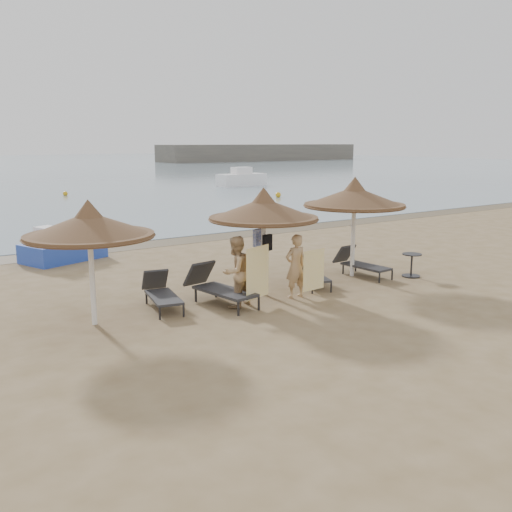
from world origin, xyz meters
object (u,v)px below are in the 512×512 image
Objects in this scene: side_table at (411,266)px; lounger_near_left at (217,286)px; palapa_right at (354,197)px; lounger_far_right at (360,263)px; lounger_near_right at (310,272)px; palapa_left at (89,226)px; palapa_center at (264,210)px; person_right at (296,261)px; pedal_boat at (62,248)px; person_left at (236,266)px; lounger_far_left at (161,292)px.

lounger_near_left is at bearing 172.31° from side_table.
lounger_far_right is at bearing -7.40° from palapa_right.
lounger_near_left is 2.84m from lounger_near_right.
palapa_center is (4.12, -0.07, 0.04)m from palapa_left.
palapa_left is at bearing -6.38° from person_right.
pedal_boat reaches higher than lounger_near_left.
palapa_right is 2.41m from lounger_near_right.
person_right is at bearing -85.72° from pedal_boat.
palapa_center is 1.49× the size of lounger_far_right.
lounger_far_right is at bearing 170.61° from person_left.
lounger_near_left reaches higher than lounger_near_right.
lounger_near_right is 1.82m from lounger_far_right.
pedal_boat is (-3.28, 7.44, -0.48)m from person_right.
palapa_left reaches higher than lounger_far_left.
lounger_far_right is at bearing -162.04° from person_right.
side_table is (8.52, -0.83, -1.72)m from palapa_left.
lounger_near_right is at bearing 7.10° from lounger_far_left.
palapa_right is 1.56× the size of person_right.
person_left is (-4.45, -0.65, 0.58)m from lounger_far_right.
pedal_boat reaches higher than lounger_near_right.
pedal_boat is at bearing 131.97° from palapa_right.
lounger_near_left is 6.97m from pedal_boat.
lounger_far_left is 6.36m from pedal_boat.
person_right is at bearing -8.69° from palapa_left.
palapa_left is at bearing 174.42° from side_table.
palapa_right is (7.24, 0.14, 0.14)m from palapa_left.
person_left is at bearing -170.81° from palapa_right.
lounger_far_right is (3.37, 0.18, -1.71)m from palapa_center.
palapa_center is 1.47× the size of lounger_far_left.
person_left is (-2.64, -0.60, 0.60)m from lounger_near_right.
palapa_center is 3.04m from lounger_far_left.
palapa_left is at bearing 170.10° from lounger_near_left.
lounger_far_left reaches higher than lounger_near_right.
lounger_far_left is 1.01× the size of lounger_far_right.
lounger_near_left is 1.93m from person_right.
person_right is (0.48, -0.63, -1.18)m from palapa_center.
lounger_far_left is at bearing 177.56° from palapa_right.
lounger_far_right reaches higher than lounger_far_left.
palapa_left is 1.50× the size of lounger_near_right.
person_left is 1.05× the size of person_right.
side_table is at bearing -46.04° from lounger_far_right.
person_left is (-1.08, -0.47, -1.13)m from palapa_center.
palapa_left is at bearing -155.41° from lounger_far_left.
palapa_center is at bearing 170.24° from side_table.
person_left is 7.49m from pedal_boat.
palapa_center is 7.55m from pedal_boat.
lounger_near_right is (4.02, -0.32, -0.02)m from lounger_far_left.
palapa_left is 1.44× the size of lounger_far_left.
pedal_boat is at bearing 112.38° from palapa_center.
palapa_right reaches higher than lounger_far_right.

